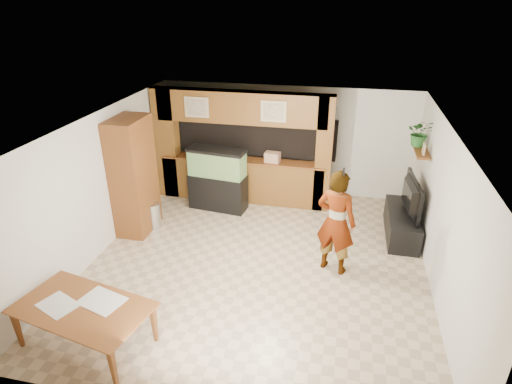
% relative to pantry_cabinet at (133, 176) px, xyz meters
% --- Properties ---
extents(floor, '(6.50, 6.50, 0.00)m').
position_rel_pantry_cabinet_xyz_m(floor, '(2.70, -0.70, -1.19)').
color(floor, tan).
rests_on(floor, ground).
extents(ceiling, '(6.50, 6.50, 0.00)m').
position_rel_pantry_cabinet_xyz_m(ceiling, '(2.70, -0.70, 1.41)').
color(ceiling, white).
rests_on(ceiling, wall_back).
extents(wall_back, '(6.00, 0.00, 6.00)m').
position_rel_pantry_cabinet_xyz_m(wall_back, '(2.70, 2.55, 0.11)').
color(wall_back, beige).
rests_on(wall_back, floor).
extents(wall_left, '(0.00, 6.50, 6.50)m').
position_rel_pantry_cabinet_xyz_m(wall_left, '(-0.30, -0.70, 0.11)').
color(wall_left, beige).
rests_on(wall_left, floor).
extents(wall_right, '(0.00, 6.50, 6.50)m').
position_rel_pantry_cabinet_xyz_m(wall_right, '(5.70, -0.70, 0.11)').
color(wall_right, beige).
rests_on(wall_right, floor).
extents(partition, '(4.20, 0.99, 2.60)m').
position_rel_pantry_cabinet_xyz_m(partition, '(1.75, 1.94, 0.12)').
color(partition, brown).
rests_on(partition, floor).
extents(wall_clock, '(0.05, 0.25, 0.25)m').
position_rel_pantry_cabinet_xyz_m(wall_clock, '(-0.27, 0.30, 0.71)').
color(wall_clock, black).
rests_on(wall_clock, wall_left).
extents(wall_shelf, '(0.25, 0.90, 0.04)m').
position_rel_pantry_cabinet_xyz_m(wall_shelf, '(5.55, 1.25, 0.51)').
color(wall_shelf, brown).
rests_on(wall_shelf, wall_right).
extents(pantry_cabinet, '(0.59, 0.97, 2.38)m').
position_rel_pantry_cabinet_xyz_m(pantry_cabinet, '(0.00, 0.00, 0.00)').
color(pantry_cabinet, brown).
rests_on(pantry_cabinet, floor).
extents(trash_can, '(0.30, 0.30, 0.55)m').
position_rel_pantry_cabinet_xyz_m(trash_can, '(0.28, 0.10, -0.91)').
color(trash_can, '#B2B2B7').
rests_on(trash_can, floor).
extents(aquarium, '(1.29, 0.48, 1.43)m').
position_rel_pantry_cabinet_xyz_m(aquarium, '(1.36, 1.25, -0.49)').
color(aquarium, black).
rests_on(aquarium, floor).
extents(tv_stand, '(0.58, 1.59, 0.53)m').
position_rel_pantry_cabinet_xyz_m(tv_stand, '(5.35, 0.86, -0.92)').
color(tv_stand, black).
rests_on(tv_stand, floor).
extents(television, '(0.28, 1.27, 0.73)m').
position_rel_pantry_cabinet_xyz_m(television, '(5.35, 0.86, -0.29)').
color(television, black).
rests_on(television, tv_stand).
extents(photo_frame, '(0.03, 0.16, 0.21)m').
position_rel_pantry_cabinet_xyz_m(photo_frame, '(5.55, 1.02, 0.64)').
color(photo_frame, tan).
rests_on(photo_frame, wall_shelf).
extents(potted_plant, '(0.53, 0.47, 0.55)m').
position_rel_pantry_cabinet_xyz_m(potted_plant, '(5.52, 1.50, 0.81)').
color(potted_plant, '#245A24').
rests_on(potted_plant, wall_shelf).
extents(person, '(0.81, 0.67, 1.91)m').
position_rel_pantry_cabinet_xyz_m(person, '(4.04, -0.62, -0.23)').
color(person, '#9F7D57').
rests_on(person, floor).
extents(microphone, '(0.04, 0.10, 0.17)m').
position_rel_pantry_cabinet_xyz_m(microphone, '(4.09, -0.78, 0.77)').
color(microphone, black).
rests_on(microphone, person).
extents(dining_table, '(2.03, 1.39, 0.65)m').
position_rel_pantry_cabinet_xyz_m(dining_table, '(0.76, -3.21, -0.86)').
color(dining_table, brown).
rests_on(dining_table, floor).
extents(newspaper_a, '(0.63, 0.56, 0.01)m').
position_rel_pantry_cabinet_xyz_m(newspaper_a, '(0.42, -3.21, -0.53)').
color(newspaper_a, silver).
rests_on(newspaper_a, dining_table).
extents(newspaper_b, '(0.70, 0.58, 0.01)m').
position_rel_pantry_cabinet_xyz_m(newspaper_b, '(0.97, -3.00, -0.53)').
color(newspaper_b, silver).
rests_on(newspaper_b, dining_table).
extents(counter_box, '(0.36, 0.27, 0.22)m').
position_rel_pantry_cabinet_xyz_m(counter_box, '(2.51, 1.75, -0.04)').
color(counter_box, '#A97A5C').
rests_on(counter_box, partition).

